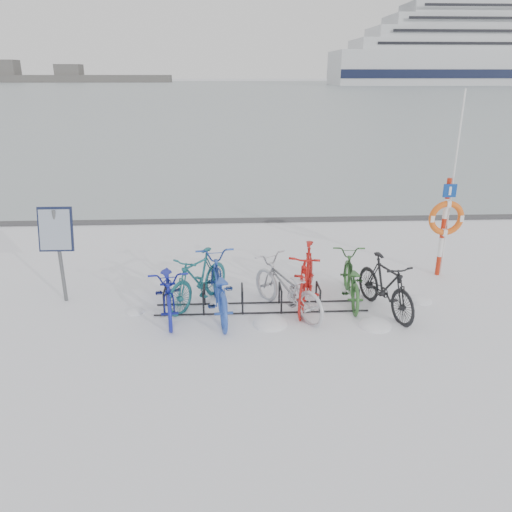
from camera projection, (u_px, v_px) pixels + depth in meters
ground at (261, 309)px, 9.49m from camera, size 900.00×900.00×0.00m
ice_sheet at (231, 88)px, 154.82m from camera, size 400.00×298.00×0.02m
quay_edge at (249, 220)px, 15.01m from camera, size 400.00×0.25×0.10m
bike_rack at (261, 300)px, 9.43m from camera, size 4.00×0.48×0.46m
info_board at (56, 235)px, 9.34m from camera, size 0.63×0.24×1.89m
lifebuoy_station at (446, 218)px, 10.58m from camera, size 0.76×0.22×3.94m
bike_0 at (169, 287)px, 9.17m from camera, size 0.97×2.05×1.03m
bike_1 at (198, 277)px, 9.54m from camera, size 1.44×1.78×1.08m
bike_2 at (218, 285)px, 9.16m from camera, size 0.99×2.18×1.10m
bike_3 at (287, 286)px, 9.22m from camera, size 1.66×2.05×1.05m
bike_4 at (306, 275)px, 9.50m from camera, size 1.07×2.07×1.20m
bike_5 at (351, 277)px, 9.72m from camera, size 0.81×1.89×0.96m
bike_6 at (386, 284)px, 9.22m from camera, size 1.02×1.89×1.10m
snow_drifts at (309, 313)px, 9.33m from camera, size 5.93×2.12×0.22m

